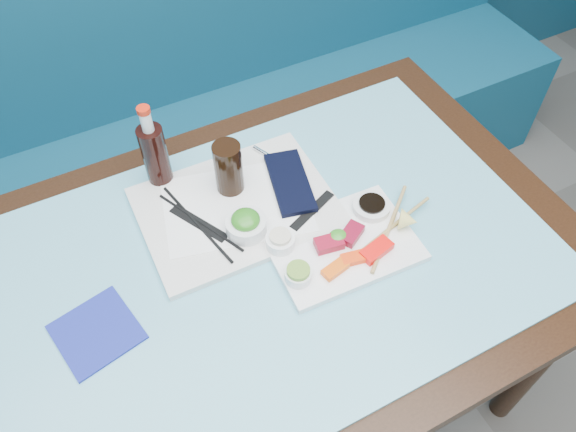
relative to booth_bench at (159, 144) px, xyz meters
name	(u,v)px	position (x,y,z in m)	size (l,w,h in m)	color
booth_bench	(159,144)	(0.00, 0.00, 0.00)	(3.00, 0.56, 1.17)	navy
dining_table	(261,284)	(0.00, -0.84, 0.29)	(1.40, 0.90, 0.75)	black
glass_top	(259,262)	(0.00, -0.84, 0.38)	(1.22, 0.76, 0.01)	#63B0C7
sashimi_plate	(342,245)	(0.17, -0.89, 0.39)	(0.31, 0.22, 0.02)	white
salmon_left	(335,269)	(0.12, -0.94, 0.41)	(0.06, 0.03, 0.01)	#FF590A
salmon_mid	(355,258)	(0.17, -0.94, 0.41)	(0.06, 0.03, 0.01)	#FF3A0A
salmon_right	(377,250)	(0.22, -0.94, 0.41)	(0.07, 0.03, 0.02)	#FF0F0A
tuna_left	(329,243)	(0.14, -0.88, 0.41)	(0.06, 0.04, 0.02)	maroon
tuna_right	(351,234)	(0.20, -0.88, 0.41)	(0.06, 0.04, 0.02)	maroon
seaweed_garnish	(338,237)	(0.17, -0.88, 0.41)	(0.04, 0.04, 0.02)	#31881F
ramekin_wasabi	(298,275)	(0.05, -0.92, 0.41)	(0.06, 0.06, 0.02)	white
wasabi_fill	(298,270)	(0.05, -0.92, 0.43)	(0.05, 0.05, 0.01)	olive
ramekin_ginger	(280,241)	(0.05, -0.83, 0.41)	(0.06, 0.06, 0.03)	white
ginger_fill	(280,236)	(0.05, -0.83, 0.43)	(0.05, 0.05, 0.01)	beige
soy_dish	(371,206)	(0.28, -0.84, 0.41)	(0.08, 0.08, 0.02)	white
soy_fill	(372,203)	(0.28, -0.84, 0.42)	(0.06, 0.06, 0.01)	black
lemon_wedge	(408,221)	(0.32, -0.92, 0.42)	(0.05, 0.05, 0.04)	#FFED78
chopstick_sleeve	(312,210)	(0.16, -0.78, 0.40)	(0.14, 0.02, 0.00)	black
wooden_chopstick_a	(389,227)	(0.28, -0.90, 0.40)	(0.01, 0.01, 0.25)	#AA8950
wooden_chopstick_b	(393,226)	(0.29, -0.90, 0.40)	(0.01, 0.01, 0.24)	#A1874C
serving_tray	(237,208)	(0.02, -0.69, 0.39)	(0.43, 0.32, 0.02)	silver
paper_placemat	(237,205)	(0.02, -0.69, 0.40)	(0.32, 0.23, 0.00)	white
seaweed_bowl	(246,226)	(0.01, -0.77, 0.42)	(0.09, 0.09, 0.04)	white
seaweed_salad	(246,220)	(0.01, -0.77, 0.44)	(0.06, 0.06, 0.03)	#2A7A1C
cola_glass	(228,168)	(0.03, -0.64, 0.46)	(0.06, 0.06, 0.13)	black
navy_pouch	(290,182)	(0.15, -0.69, 0.41)	(0.08, 0.19, 0.01)	black
fork	(268,155)	(0.14, -0.59, 0.40)	(0.01, 0.01, 0.09)	white
black_chopstick_a	(197,224)	(-0.08, -0.70, 0.40)	(0.01, 0.01, 0.26)	black
black_chopstick_b	(200,222)	(-0.08, -0.70, 0.40)	(0.01, 0.01, 0.25)	black
tray_sleeve	(199,223)	(-0.08, -0.70, 0.40)	(0.03, 0.15, 0.00)	black
cola_bottle_body	(156,157)	(-0.11, -0.53, 0.47)	(0.06, 0.06, 0.17)	black
cola_bottle_neck	(146,121)	(-0.11, -0.53, 0.57)	(0.03, 0.03, 0.05)	white
cola_bottle_cap	(143,110)	(-0.11, -0.53, 0.60)	(0.03, 0.03, 0.01)	red
blue_napkin	(97,332)	(-0.35, -0.85, 0.39)	(0.15, 0.15, 0.01)	navy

